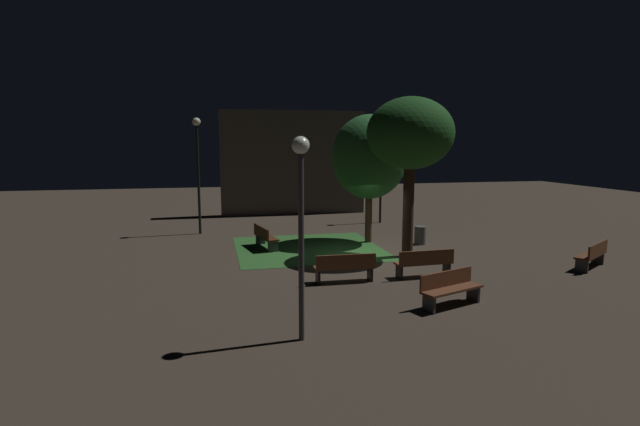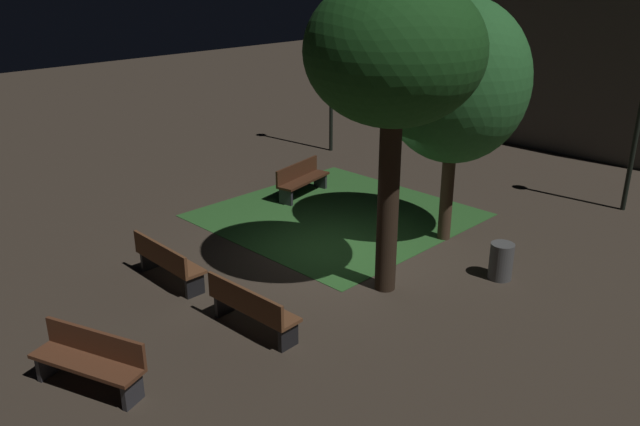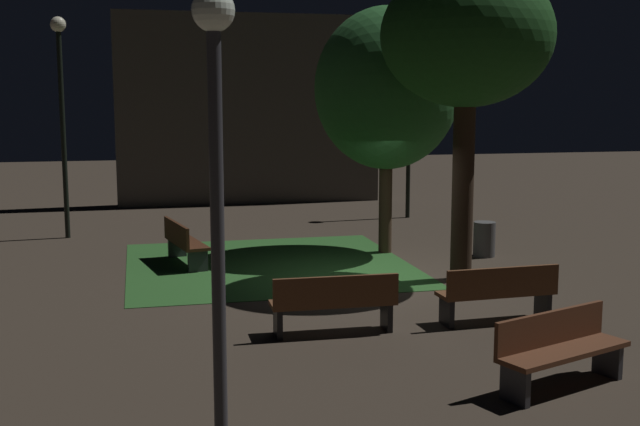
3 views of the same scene
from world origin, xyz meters
TOP-DOWN VIEW (x-y plane):
  - ground_plane at (0.00, 0.00)m, footprint 60.00×60.00m
  - grass_lawn at (-1.40, 1.72)m, footprint 5.60×5.67m
  - bench_corner at (-1.27, -3.20)m, footprint 1.81×0.51m
  - bench_back_row at (1.27, -3.20)m, footprint 1.82×0.55m
  - bench_front_left at (-3.07, 2.11)m, footprint 0.82×1.86m
  - bench_by_lamp at (0.78, -5.80)m, footprint 1.86×1.07m
  - tree_back_right at (1.86, -0.40)m, footprint 3.09×3.09m
  - tree_tall_center at (1.29, 2.39)m, footprint 3.08×3.08m
  - lamp_post_plaza_east at (3.47, 7.10)m, footprint 0.36×0.36m
  - lamp_post_path_center at (-3.29, -7.13)m, footprint 0.36×0.36m
  - lamp_post_plaza_west at (-5.60, 5.88)m, footprint 0.36×0.36m
  - trash_bin at (3.22, 1.52)m, footprint 0.46×0.46m
  - building_wall_backdrop at (-0.38, 11.26)m, footprint 8.30×0.80m

SIDE VIEW (x-z plane):
  - ground_plane at x=0.00m, z-range 0.00..0.00m
  - grass_lawn at x=-1.40m, z-range 0.00..0.01m
  - trash_bin at x=3.22m, z-range 0.00..0.74m
  - bench_corner at x=-1.27m, z-range 0.04..0.92m
  - bench_back_row at x=1.27m, z-range 0.04..0.92m
  - bench_front_left at x=-3.07m, z-range 0.04..0.92m
  - bench_by_lamp at x=0.78m, z-range 0.04..0.92m
  - lamp_post_path_center at x=-3.29m, z-range 0.79..5.03m
  - building_wall_backdrop at x=-0.38m, z-range 0.00..5.93m
  - lamp_post_plaza_east at x=3.47m, z-range 0.81..5.23m
  - lamp_post_plaza_west at x=-5.60m, z-range 0.87..6.08m
  - tree_tall_center at x=1.29m, z-range 0.90..6.16m
  - tree_back_right at x=1.86m, z-range 1.53..7.25m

